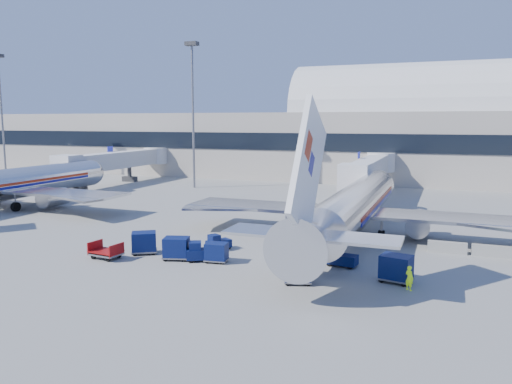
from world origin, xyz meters
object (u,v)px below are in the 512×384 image
at_px(airliner_main, 354,206).
at_px(cart_train_b, 176,248).
at_px(cart_solo_far, 396,268).
at_px(barrier_near, 447,247).
at_px(jetbridge_mid, 121,160).
at_px(cart_train_c, 144,242).
at_px(ramp_worker, 409,278).
at_px(barrier_mid, 492,251).
at_px(cart_open_red, 106,253).
at_px(tug_lead, 201,252).
at_px(jetbridge_near, 371,168).
at_px(airliner_mid, 5,185).
at_px(mast_west, 193,93).
at_px(cart_solo_near, 298,271).
at_px(cart_train_a, 217,252).
at_px(tug_left, 218,243).
at_px(mast_far_west, 1,98).
at_px(tug_right, 341,257).

distance_m(airliner_main, cart_train_b, 16.72).
bearing_deg(cart_solo_far, barrier_near, 83.38).
height_order(jetbridge_mid, cart_train_c, jetbridge_mid).
bearing_deg(ramp_worker, barrier_mid, -81.46).
bearing_deg(cart_train_b, cart_open_red, -178.19).
xyz_separation_m(barrier_near, ramp_worker, (-2.16, -10.48, 0.34)).
bearing_deg(tug_lead, jetbridge_near, 51.55).
relative_size(airliner_mid, mast_west, 1.65).
height_order(airliner_main, cart_train_b, airliner_main).
bearing_deg(barrier_mid, tug_lead, -155.83).
bearing_deg(jetbridge_mid, airliner_main, -30.64).
xyz_separation_m(barrier_mid, cart_open_red, (-27.82, -11.34, -0.00)).
bearing_deg(cart_train_c, airliner_mid, 124.64).
relative_size(cart_solo_near, cart_solo_far, 0.89).
xyz_separation_m(jetbridge_near, cart_train_a, (-5.75, -37.99, -3.14)).
xyz_separation_m(airliner_main, barrier_near, (8.00, -2.51, -2.48)).
distance_m(tug_lead, cart_solo_far, 14.34).
xyz_separation_m(airliner_main, cart_train_a, (-8.15, -11.69, -2.14)).
distance_m(tug_left, cart_train_b, 4.16).
xyz_separation_m(tug_left, cart_solo_near, (8.61, -5.91, 0.23)).
bearing_deg(cart_train_a, airliner_mid, 152.78).
height_order(barrier_mid, cart_solo_far, cart_solo_far).
bearing_deg(barrier_mid, airliner_mid, 177.31).
xyz_separation_m(barrier_mid, tug_lead, (-20.73, -9.30, 0.23)).
xyz_separation_m(jetbridge_near, mast_far_west, (-67.60, -0.81, 10.86)).
xyz_separation_m(cart_solo_far, cart_open_red, (-21.42, -2.25, -0.51)).
bearing_deg(airliner_main, cart_train_a, -124.88).
distance_m(airliner_mid, tug_lead, 34.72).
xyz_separation_m(jetbridge_near, cart_solo_near, (1.36, -40.54, -3.10)).
bearing_deg(mast_far_west, tug_right, -26.18).
xyz_separation_m(airliner_mid, cart_train_c, (27.38, -11.56, -1.99)).
relative_size(mast_far_west, barrier_near, 7.53).
height_order(cart_solo_near, cart_solo_far, cart_solo_far).
bearing_deg(ramp_worker, cart_train_c, 32.10).
bearing_deg(jetbridge_mid, mast_far_west, -178.19).
distance_m(airliner_main, cart_train_a, 14.41).
distance_m(cart_train_a, cart_open_red, 8.66).
bearing_deg(cart_solo_far, tug_right, 163.19).
distance_m(mast_far_west, barrier_mid, 87.17).
bearing_deg(mast_far_west, cart_open_red, -36.34).
distance_m(cart_solo_far, ramp_worker, 1.69).
bearing_deg(jetbridge_mid, cart_train_c, -51.81).
relative_size(airliner_main, jetbridge_mid, 1.35).
bearing_deg(jetbridge_near, mast_west, -178.32).
bearing_deg(cart_open_red, ramp_worker, 8.46).
bearing_deg(cart_solo_near, airliner_main, 68.30).
height_order(mast_far_west, cart_train_a, mast_far_west).
height_order(tug_lead, cart_train_a, tug_lead).
bearing_deg(cart_train_c, jetbridge_mid, 95.72).
height_order(mast_west, cart_solo_near, mast_west).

